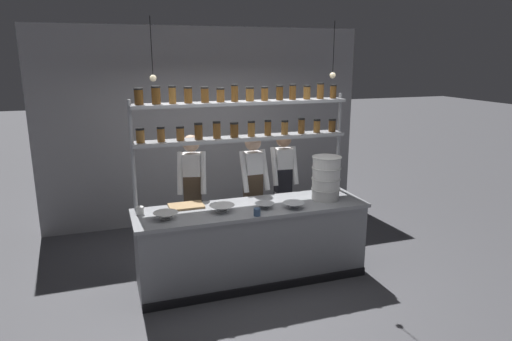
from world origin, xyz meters
TOP-DOWN VIEW (x-y plane):
  - ground_plane at (0.00, 0.00)m, footprint 40.00×40.00m
  - back_wall at (0.00, 2.28)m, footprint 5.14×0.12m
  - prep_counter at (0.00, -0.00)m, footprint 2.74×0.76m
  - spice_shelf_unit at (-0.02, 0.33)m, footprint 2.62×0.28m
  - chef_left at (-0.55, 0.75)m, footprint 0.41×0.34m
  - chef_center at (0.23, 0.64)m, footprint 0.37×0.30m
  - chef_right at (0.74, 0.84)m, footprint 0.38×0.30m
  - container_stack at (0.95, -0.02)m, footprint 0.35×0.35m
  - cutting_board at (-0.73, 0.24)m, footprint 0.40×0.26m
  - prep_bowl_near_left at (-1.01, -0.09)m, footprint 0.27×0.27m
  - prep_bowl_center_front at (0.12, -0.11)m, footprint 0.23×0.23m
  - prep_bowl_center_back at (-0.38, -0.06)m, footprint 0.29×0.29m
  - prep_bowl_near_right at (0.44, -0.21)m, footprint 0.25×0.25m
  - serving_cup_front at (-1.26, 0.14)m, footprint 0.09×0.09m
  - serving_cup_by_board at (-0.05, -0.32)m, footprint 0.08×0.08m
  - pendant_light_row at (-0.03, 0.00)m, footprint 2.12×0.07m

SIDE VIEW (x-z plane):
  - ground_plane at x=0.00m, z-range 0.00..0.00m
  - prep_counter at x=0.00m, z-range 0.00..0.92m
  - cutting_board at x=-0.73m, z-range 0.92..0.94m
  - chef_right at x=0.74m, z-range 0.12..1.75m
  - prep_bowl_center_front at x=0.12m, z-range 0.92..0.98m
  - chef_center at x=0.23m, z-range 0.12..1.78m
  - prep_bowl_near_right at x=0.44m, z-range 0.92..0.99m
  - prep_bowl_near_left at x=-1.01m, z-range 0.92..0.99m
  - prep_bowl_center_back at x=-0.38m, z-range 0.92..1.00m
  - serving_cup_by_board at x=-0.05m, z-range 0.92..1.01m
  - serving_cup_front at x=-1.26m, z-range 0.92..1.01m
  - chef_left at x=-0.55m, z-range 0.13..1.80m
  - container_stack at x=0.95m, z-range 0.92..1.45m
  - back_wall at x=0.00m, z-range 0.00..3.06m
  - spice_shelf_unit at x=-0.02m, z-range 0.71..3.02m
  - pendant_light_row at x=-0.03m, z-range 2.12..2.76m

